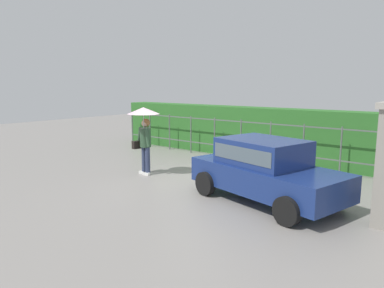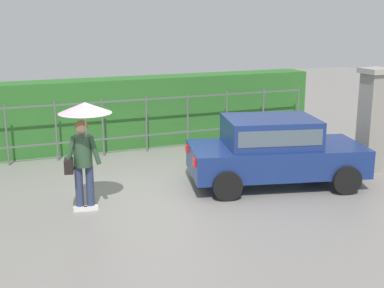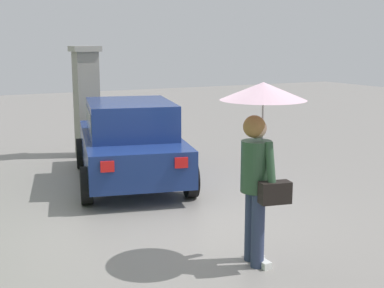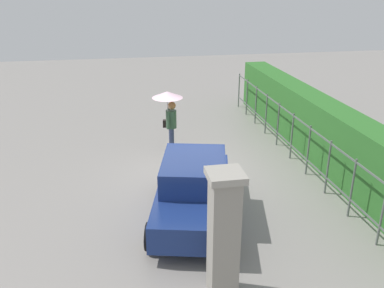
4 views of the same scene
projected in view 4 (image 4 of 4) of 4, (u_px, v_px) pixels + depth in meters
The scene contains 6 objects.
ground_plane at pixel (188, 173), 12.09m from camera, with size 40.00×40.00×0.00m, color gray.
car at pixel (194, 187), 9.57m from camera, with size 3.98×2.53×1.48m.
pedestrian at pixel (169, 108), 12.99m from camera, with size 0.97×0.97×2.08m.
gate_pillar at pixel (224, 234), 7.02m from camera, with size 0.60×0.60×2.42m.
fence_section at pixel (292, 134), 12.82m from camera, with size 11.81×0.05×1.50m.
hedge_row at pixel (318, 129), 12.91m from camera, with size 12.76×0.90×1.90m, color #2D6B28.
Camera 4 is at (10.76, -1.82, 5.27)m, focal length 38.46 mm.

